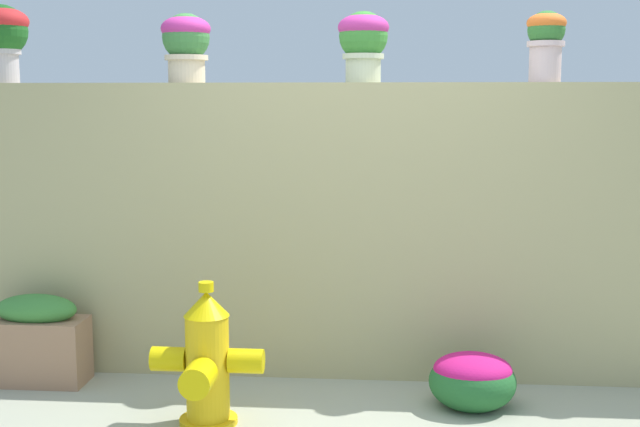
# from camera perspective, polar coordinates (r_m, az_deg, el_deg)

# --- Properties ---
(stone_wall) EXTENTS (4.99, 0.29, 1.77)m
(stone_wall) POSITION_cam_1_polar(r_m,az_deg,el_deg) (5.04, 2.74, -1.19)
(stone_wall) COLOR tan
(stone_wall) RESTS_ON ground
(potted_plant_0) EXTENTS (0.33, 0.33, 0.47)m
(potted_plant_0) POSITION_cam_1_polar(r_m,az_deg,el_deg) (5.53, -20.92, 11.47)
(potted_plant_0) COLOR #BBB0B4
(potted_plant_0) RESTS_ON stone_wall
(potted_plant_1) EXTENTS (0.30, 0.30, 0.41)m
(potted_plant_1) POSITION_cam_1_polar(r_m,az_deg,el_deg) (5.14, -9.13, 11.54)
(potted_plant_1) COLOR beige
(potted_plant_1) RESTS_ON stone_wall
(potted_plant_2) EXTENTS (0.30, 0.30, 0.42)m
(potted_plant_2) POSITION_cam_1_polar(r_m,az_deg,el_deg) (5.01, 2.98, 11.80)
(potted_plant_2) COLOR beige
(potted_plant_2) RESTS_ON stone_wall
(potted_plant_3) EXTENTS (0.22, 0.22, 0.40)m
(potted_plant_3) POSITION_cam_1_polar(r_m,az_deg,el_deg) (5.04, 15.17, 11.44)
(potted_plant_3) COLOR beige
(potted_plant_3) RESTS_ON stone_wall
(fire_hydrant) EXTENTS (0.58, 0.46, 0.75)m
(fire_hydrant) POSITION_cam_1_polar(r_m,az_deg,el_deg) (4.38, -7.75, -10.05)
(fire_hydrant) COLOR gold
(fire_hydrant) RESTS_ON ground
(flower_bush_left) EXTENTS (0.47, 0.43, 0.32)m
(flower_bush_left) POSITION_cam_1_polar(r_m,az_deg,el_deg) (4.71, 10.36, -11.00)
(flower_bush_left) COLOR #24612C
(flower_bush_left) RESTS_ON ground
(planter_box) EXTENTS (0.57, 0.28, 0.54)m
(planter_box) POSITION_cam_1_polar(r_m,az_deg,el_deg) (5.26, -18.72, -8.21)
(planter_box) COLOR #9D7355
(planter_box) RESTS_ON ground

